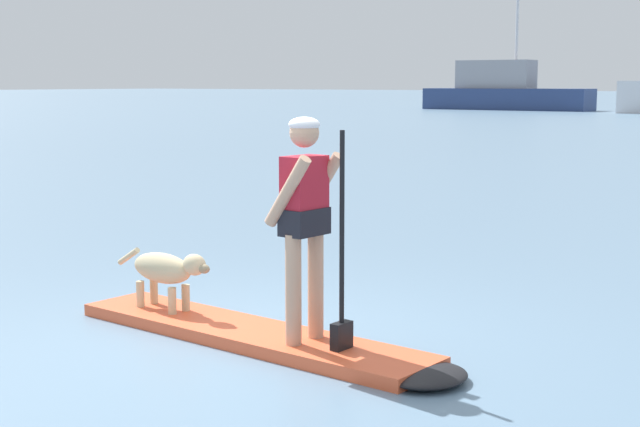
{
  "coord_description": "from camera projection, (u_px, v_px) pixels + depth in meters",
  "views": [
    {
      "loc": [
        4.56,
        -5.56,
        2.03
      ],
      "look_at": [
        0.0,
        1.0,
        0.9
      ],
      "focal_mm": 52.24,
      "sensor_mm": 36.0,
      "label": 1
    }
  ],
  "objects": [
    {
      "name": "dog",
      "position": [
        166.0,
        270.0,
        7.92
      ],
      "size": [
        1.14,
        0.27,
        0.52
      ],
      "color": "#CCB78C",
      "rests_on": "paddleboard"
    },
    {
      "name": "paddleboard",
      "position": [
        270.0,
        339.0,
        7.24
      ],
      "size": [
        3.64,
        0.9,
        0.1
      ],
      "color": "#E55933",
      "rests_on": "ground_plane"
    },
    {
      "name": "person_paddler",
      "position": [
        306.0,
        213.0,
        6.86
      ],
      "size": [
        0.62,
        0.5,
        1.68
      ],
      "color": "tan",
      "rests_on": "paddleboard"
    },
    {
      "name": "moored_boat_port",
      "position": [
        504.0,
        91.0,
        68.17
      ],
      "size": [
        12.38,
        3.3,
        11.43
      ],
      "color": "navy",
      "rests_on": "ground_plane"
    },
    {
      "name": "ground_plane",
      "position": [
        248.0,
        340.0,
        7.39
      ],
      "size": [
        400.0,
        400.0,
        0.0
      ],
      "primitive_type": "plane",
      "color": "slate"
    }
  ]
}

